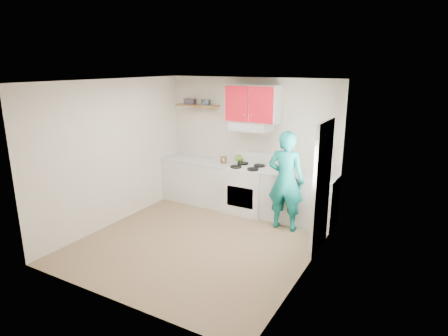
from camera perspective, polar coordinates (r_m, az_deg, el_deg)
The scene contains 21 objects.
floor at distance 6.44m, azimuth -3.63°, elevation -10.89°, with size 3.80×3.80×0.00m, color brown.
ceiling at distance 5.78m, azimuth -4.07°, elevation 12.90°, with size 3.60×3.80×0.04m, color white.
back_wall at distance 7.60m, azimuth 4.01°, elevation 3.59°, with size 3.60×0.04×2.60m, color beige.
front_wall at distance 4.58m, azimuth -16.94°, elevation -5.01°, with size 3.60×0.04×2.60m, color beige.
left_wall at distance 7.10m, azimuth -16.12°, elevation 2.18°, with size 0.04×3.80×2.60m, color beige.
right_wall at distance 5.25m, azimuth 12.88°, elevation -2.13°, with size 0.04×3.80×2.60m, color beige.
door at distance 5.98m, azimuth 14.44°, elevation -2.84°, with size 0.05×0.85×2.05m, color white.
door_glass at distance 5.88m, azimuth 14.46°, elevation 1.14°, with size 0.01×0.55×0.95m, color white.
counter_left at distance 8.05m, azimuth -3.73°, elevation -1.99°, with size 1.52×0.60×0.90m, color silver.
counter_right at distance 7.15m, azimuth 11.14°, elevation -4.50°, with size 1.32×0.60×0.90m, color silver.
stove at distance 7.49m, azimuth 3.51°, elevation -3.24°, with size 0.76×0.65×0.92m, color white.
range_hood at distance 7.29m, azimuth 4.03°, elevation 6.24°, with size 0.76×0.44×0.15m, color silver.
upper_cabinets at distance 7.28m, azimuth 4.29°, elevation 9.60°, with size 1.02×0.33×0.70m, color red.
shelf at distance 7.91m, azimuth -4.01°, elevation 9.34°, with size 0.90×0.30×0.04m, color brown.
books at distance 7.99m, azimuth -5.12°, elevation 9.90°, with size 0.22×0.16×0.11m, color #3A333A.
tin at distance 7.80m, azimuth -2.74°, elevation 9.81°, with size 0.18×0.18×0.11m, color #333D4C.
kettle at distance 7.70m, azimuth 2.39°, elevation 1.51°, with size 0.20×0.20×0.17m, color olive.
crock at distance 7.62m, azimuth -0.05°, elevation 1.16°, with size 0.13×0.13×0.15m, color brown.
cutting_board at distance 7.17m, azimuth 8.36°, elevation -0.47°, with size 0.32×0.23×0.02m, color olive.
silicone_mat at distance 6.82m, azimuth 14.52°, elevation -1.69°, with size 0.28×0.23×0.01m, color red.
person at distance 6.68m, azimuth 9.25°, elevation -1.91°, with size 0.65×0.42×1.77m, color #0C6F68.
Camera 1 is at (3.17, -4.83, 2.84)m, focal length 30.50 mm.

